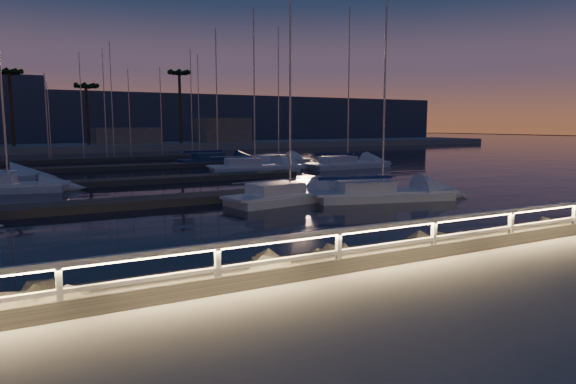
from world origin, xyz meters
The scene contains 16 objects.
ground centered at (0.00, 0.00, 0.00)m, with size 400.00×400.00×0.00m, color gray.
harbor_water centered at (0.00, 31.22, -0.97)m, with size 400.00×440.00×0.60m.
guard_rail centered at (-0.07, 0.00, 0.77)m, with size 44.11×0.12×1.06m.
riprap centered at (5.78, 1.13, -0.14)m, with size 34.84×2.82×1.39m.
floating_docks centered at (0.00, 32.50, -0.40)m, with size 22.00×36.00×0.40m.
far_shore centered at (-0.12, 74.05, 0.29)m, with size 160.00×14.00×5.20m.
palm_left centered at (-8.00, 72.00, 10.14)m, with size 3.00×3.00×11.20m.
palm_center centered at (2.00, 73.00, 8.78)m, with size 3.00×3.00×9.70m.
palm_right centered at (16.00, 72.00, 11.03)m, with size 3.00×3.00×12.20m.
sailboat_a centered at (-8.98, 25.17, -0.18)m, with size 6.93×3.38×11.45m.
sailboat_c centered at (4.01, 13.65, -0.19)m, with size 7.67×3.44×12.58m.
sailboat_d centered at (8.77, 12.06, -0.19)m, with size 8.34×4.25×13.58m.
sailboat_g centered at (9.83, 30.75, -0.17)m, with size 8.40×3.76×13.79m.
sailboat_h centered at (18.77, 29.50, -0.17)m, with size 8.80×3.10×14.63m.
sailboat_k centered at (9.98, 40.07, -0.17)m, with size 8.11×2.64×13.64m.
sailboat_l centered at (14.79, 35.63, -0.19)m, with size 8.21×5.29×13.56m.
Camera 1 is at (-8.63, -9.73, 3.47)m, focal length 32.00 mm.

